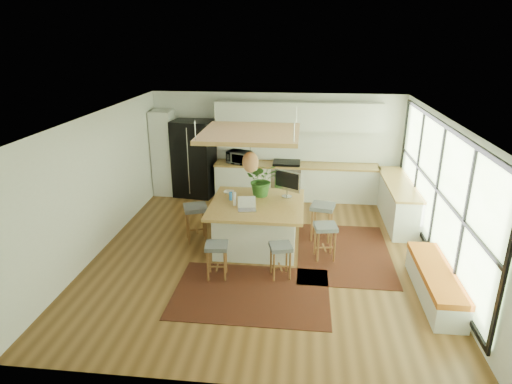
# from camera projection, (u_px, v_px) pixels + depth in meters

# --- Properties ---
(floor) EXTENTS (7.00, 7.00, 0.00)m
(floor) POSITION_uv_depth(u_px,v_px,m) (263.00, 253.00, 8.68)
(floor) COLOR #573718
(floor) RESTS_ON ground
(ceiling) EXTENTS (7.00, 7.00, 0.00)m
(ceiling) POSITION_uv_depth(u_px,v_px,m) (264.00, 117.00, 7.76)
(ceiling) COLOR white
(ceiling) RESTS_ON ground
(wall_back) EXTENTS (6.50, 0.00, 6.50)m
(wall_back) POSITION_uv_depth(u_px,v_px,m) (276.00, 145.00, 11.49)
(wall_back) COLOR silver
(wall_back) RESTS_ON ground
(wall_front) EXTENTS (6.50, 0.00, 6.50)m
(wall_front) POSITION_uv_depth(u_px,v_px,m) (235.00, 291.00, 4.95)
(wall_front) COLOR silver
(wall_front) RESTS_ON ground
(wall_left) EXTENTS (0.00, 7.00, 7.00)m
(wall_left) POSITION_uv_depth(u_px,v_px,m) (99.00, 183.00, 8.56)
(wall_left) COLOR silver
(wall_left) RESTS_ON ground
(wall_right) EXTENTS (0.00, 7.00, 7.00)m
(wall_right) POSITION_uv_depth(u_px,v_px,m) (443.00, 196.00, 7.89)
(wall_right) COLOR silver
(wall_right) RESTS_ON ground
(window_wall) EXTENTS (0.10, 6.20, 2.60)m
(window_wall) POSITION_uv_depth(u_px,v_px,m) (441.00, 193.00, 7.87)
(window_wall) COLOR black
(window_wall) RESTS_ON wall_right
(pantry) EXTENTS (0.55, 0.60, 2.25)m
(pantry) POSITION_uv_depth(u_px,v_px,m) (164.00, 153.00, 11.58)
(pantry) COLOR silver
(pantry) RESTS_ON floor
(back_counter_base) EXTENTS (4.20, 0.60, 0.88)m
(back_counter_base) POSITION_uv_depth(u_px,v_px,m) (296.00, 182.00, 11.45)
(back_counter_base) COLOR silver
(back_counter_base) RESTS_ON floor
(back_counter_top) EXTENTS (4.24, 0.64, 0.05)m
(back_counter_top) POSITION_uv_depth(u_px,v_px,m) (296.00, 165.00, 11.29)
(back_counter_top) COLOR olive
(back_counter_top) RESTS_ON back_counter_base
(backsplash) EXTENTS (4.20, 0.02, 0.80)m
(backsplash) POSITION_uv_depth(u_px,v_px,m) (297.00, 146.00, 11.42)
(backsplash) COLOR white
(backsplash) RESTS_ON wall_back
(upper_cabinets) EXTENTS (4.20, 0.34, 0.70)m
(upper_cabinets) POSITION_uv_depth(u_px,v_px,m) (298.00, 116.00, 10.99)
(upper_cabinets) COLOR silver
(upper_cabinets) RESTS_ON wall_back
(range) EXTENTS (0.76, 0.62, 1.00)m
(range) POSITION_uv_depth(u_px,v_px,m) (286.00, 180.00, 11.45)
(range) COLOR #A5A5AA
(range) RESTS_ON floor
(right_counter_base) EXTENTS (0.60, 2.50, 0.88)m
(right_counter_base) POSITION_uv_depth(u_px,v_px,m) (397.00, 202.00, 10.10)
(right_counter_base) COLOR silver
(right_counter_base) RESTS_ON floor
(right_counter_top) EXTENTS (0.64, 2.54, 0.05)m
(right_counter_top) POSITION_uv_depth(u_px,v_px,m) (400.00, 183.00, 9.94)
(right_counter_top) COLOR olive
(right_counter_top) RESTS_ON right_counter_base
(window_bench) EXTENTS (0.52, 2.00, 0.50)m
(window_bench) POSITION_uv_depth(u_px,v_px,m) (435.00, 283.00, 7.17)
(window_bench) COLOR silver
(window_bench) RESTS_ON floor
(ceiling_panel) EXTENTS (1.86, 1.86, 0.80)m
(ceiling_panel) POSITION_uv_depth(u_px,v_px,m) (250.00, 147.00, 8.39)
(ceiling_panel) COLOR olive
(ceiling_panel) RESTS_ON ceiling
(rug_near) EXTENTS (2.60, 1.80, 0.01)m
(rug_near) POSITION_uv_depth(u_px,v_px,m) (251.00, 293.00, 7.33)
(rug_near) COLOR black
(rug_near) RESTS_ON floor
(rug_right) EXTENTS (1.80, 2.60, 0.01)m
(rug_right) POSITION_uv_depth(u_px,v_px,m) (343.00, 253.00, 8.68)
(rug_right) COLOR black
(rug_right) RESTS_ON floor
(fridge) EXTENTS (1.10, 0.91, 2.02)m
(fridge) POSITION_uv_depth(u_px,v_px,m) (194.00, 161.00, 11.54)
(fridge) COLOR black
(fridge) RESTS_ON floor
(island) EXTENTS (1.85, 1.85, 0.93)m
(island) POSITION_uv_depth(u_px,v_px,m) (257.00, 224.00, 8.84)
(island) COLOR olive
(island) RESTS_ON floor
(stool_near_left) EXTENTS (0.42, 0.42, 0.65)m
(stool_near_left) POSITION_uv_depth(u_px,v_px,m) (217.00, 259.00, 7.70)
(stool_near_left) COLOR #4A4D52
(stool_near_left) RESTS_ON floor
(stool_near_right) EXTENTS (0.46, 0.46, 0.63)m
(stool_near_right) POSITION_uv_depth(u_px,v_px,m) (280.00, 259.00, 7.71)
(stool_near_right) COLOR #4A4D52
(stool_near_right) RESTS_ON floor
(stool_right_front) EXTENTS (0.47, 0.47, 0.70)m
(stool_right_front) POSITION_uv_depth(u_px,v_px,m) (325.00, 241.00, 8.37)
(stool_right_front) COLOR #4A4D52
(stool_right_front) RESTS_ON floor
(stool_right_back) EXTENTS (0.55, 0.55, 0.78)m
(stool_right_back) POSITION_uv_depth(u_px,v_px,m) (322.00, 224.00, 9.16)
(stool_right_back) COLOR #4A4D52
(stool_right_back) RESTS_ON floor
(stool_left_side) EXTENTS (0.59, 0.59, 0.78)m
(stool_left_side) POSITION_uv_depth(u_px,v_px,m) (196.00, 225.00, 9.10)
(stool_left_side) COLOR #4A4D52
(stool_left_side) RESTS_ON floor
(laptop) EXTENTS (0.40, 0.42, 0.26)m
(laptop) POSITION_uv_depth(u_px,v_px,m) (247.00, 204.00, 8.30)
(laptop) COLOR #A5A5AA
(laptop) RESTS_ON island
(monitor) EXTENTS (0.64, 0.50, 0.57)m
(monitor) POSITION_uv_depth(u_px,v_px,m) (287.00, 185.00, 8.93)
(monitor) COLOR #A5A5AA
(monitor) RESTS_ON island
(microwave) EXTENTS (0.66, 0.51, 0.40)m
(microwave) POSITION_uv_depth(u_px,v_px,m) (239.00, 156.00, 11.32)
(microwave) COLOR #A5A5AA
(microwave) RESTS_ON back_counter_top
(island_plant) EXTENTS (0.75, 0.81, 0.55)m
(island_plant) POSITION_uv_depth(u_px,v_px,m) (262.00, 183.00, 9.00)
(island_plant) COLOR #1E4C19
(island_plant) RESTS_ON island
(island_bowl) EXTENTS (0.23, 0.23, 0.05)m
(island_bowl) POSITION_uv_depth(u_px,v_px,m) (229.00, 192.00, 9.20)
(island_bowl) COLOR beige
(island_bowl) RESTS_ON island
(island_bottle_0) EXTENTS (0.07, 0.07, 0.19)m
(island_bottle_0) POSITION_uv_depth(u_px,v_px,m) (230.00, 196.00, 8.80)
(island_bottle_0) COLOR #3680DA
(island_bottle_0) RESTS_ON island
(island_bottle_1) EXTENTS (0.07, 0.07, 0.19)m
(island_bottle_1) POSITION_uv_depth(u_px,v_px,m) (236.00, 201.00, 8.55)
(island_bottle_1) COLOR white
(island_bottle_1) RESTS_ON island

